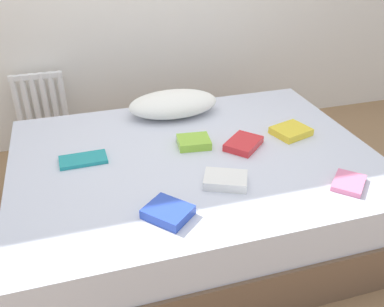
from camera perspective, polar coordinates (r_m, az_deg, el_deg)
ground_plane at (r=2.59m, az=0.32°, el=-9.73°), size 8.00×8.00×0.00m
bed at (r=2.44m, az=0.34°, el=-5.29°), size 2.00×1.50×0.50m
radiator at (r=3.36m, az=-19.76°, el=6.02°), size 0.37×0.04×0.51m
pillow at (r=2.74m, az=-2.56°, el=6.75°), size 0.58×0.33×0.15m
textbook_teal at (r=2.31m, az=-14.53°, el=-0.81°), size 0.25×0.13×0.02m
textbook_lime at (r=2.38m, az=0.24°, el=1.57°), size 0.20×0.17×0.05m
textbook_pink at (r=2.19m, az=20.48°, el=-3.75°), size 0.23×0.23×0.03m
textbook_blue at (r=1.86m, az=-3.28°, el=-7.93°), size 0.25×0.25×0.04m
textbook_white at (r=2.06m, az=4.57°, el=-3.61°), size 0.25×0.22×0.05m
textbook_yellow at (r=2.57m, az=13.27°, el=2.97°), size 0.25×0.23×0.04m
textbook_red at (r=2.39m, az=7.00°, el=1.34°), size 0.26×0.26×0.04m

